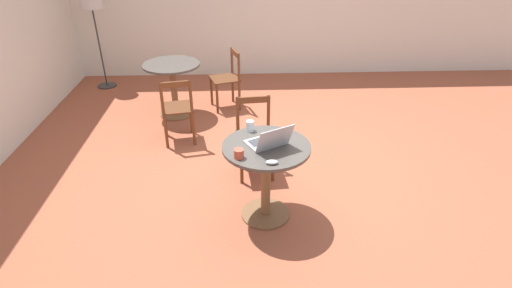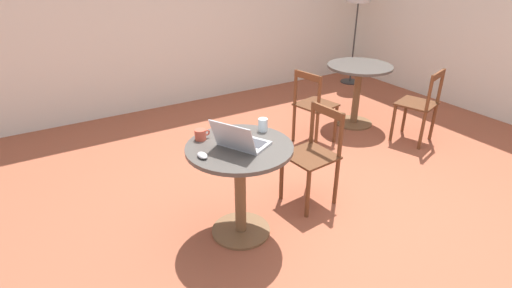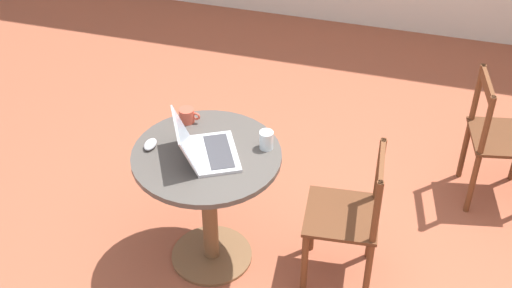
{
  "view_description": "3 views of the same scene",
  "coord_description": "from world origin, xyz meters",
  "px_view_note": "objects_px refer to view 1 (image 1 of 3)",
  "views": [
    {
      "loc": [
        -3.73,
        0.45,
        2.46
      ],
      "look_at": [
        -0.42,
        0.3,
        0.58
      ],
      "focal_mm": 28.0,
      "sensor_mm": 36.0,
      "label": 1
    },
    {
      "loc": [
        -1.97,
        -1.99,
        2.02
      ],
      "look_at": [
        -0.49,
        0.44,
        0.61
      ],
      "focal_mm": 28.0,
      "sensor_mm": 36.0,
      "label": 2
    },
    {
      "loc": [
        0.26,
        -2.42,
        3.02
      ],
      "look_at": [
        -0.55,
        0.43,
        0.71
      ],
      "focal_mm": 50.0,
      "sensor_mm": 36.0,
      "label": 3
    }
  ],
  "objects_px": {
    "mug": "(239,153)",
    "drinking_glass": "(250,126)",
    "chair_near_right": "(255,137)",
    "laptop": "(269,141)",
    "chair_mid_left": "(178,110)",
    "chair_mid_front": "(227,79)",
    "floor_lamp": "(92,6)",
    "cafe_table_mid": "(173,78)",
    "mouse": "(272,162)",
    "cafe_table_near": "(266,165)"
  },
  "relations": [
    {
      "from": "chair_mid_left",
      "to": "drinking_glass",
      "type": "height_order",
      "value": "drinking_glass"
    },
    {
      "from": "floor_lamp",
      "to": "chair_mid_left",
      "type": "bearing_deg",
      "value": -143.39
    },
    {
      "from": "drinking_glass",
      "to": "chair_mid_front",
      "type": "bearing_deg",
      "value": 6.71
    },
    {
      "from": "cafe_table_mid",
      "to": "mug",
      "type": "relative_size",
      "value": 6.55
    },
    {
      "from": "mouse",
      "to": "cafe_table_near",
      "type": "bearing_deg",
      "value": 4.72
    },
    {
      "from": "cafe_table_near",
      "to": "cafe_table_mid",
      "type": "distance_m",
      "value": 2.55
    },
    {
      "from": "mug",
      "to": "drinking_glass",
      "type": "relative_size",
      "value": 1.19
    },
    {
      "from": "mug",
      "to": "drinking_glass",
      "type": "distance_m",
      "value": 0.48
    },
    {
      "from": "cafe_table_near",
      "to": "chair_mid_front",
      "type": "distance_m",
      "value": 2.55
    },
    {
      "from": "mouse",
      "to": "mug",
      "type": "xyz_separation_m",
      "value": [
        0.11,
        0.26,
        0.02
      ]
    },
    {
      "from": "chair_near_right",
      "to": "mug",
      "type": "bearing_deg",
      "value": 169.89
    },
    {
      "from": "drinking_glass",
      "to": "chair_mid_left",
      "type": "bearing_deg",
      "value": 35.27
    },
    {
      "from": "mouse",
      "to": "chair_near_right",
      "type": "bearing_deg",
      "value": 5.18
    },
    {
      "from": "chair_mid_left",
      "to": "chair_mid_front",
      "type": "bearing_deg",
      "value": -29.44
    },
    {
      "from": "mouse",
      "to": "mug",
      "type": "distance_m",
      "value": 0.28
    },
    {
      "from": "chair_mid_front",
      "to": "chair_near_right",
      "type": "bearing_deg",
      "value": -169.58
    },
    {
      "from": "chair_near_right",
      "to": "chair_mid_left",
      "type": "bearing_deg",
      "value": 51.3
    },
    {
      "from": "cafe_table_mid",
      "to": "chair_near_right",
      "type": "relative_size",
      "value": 0.91
    },
    {
      "from": "chair_near_right",
      "to": "chair_mid_left",
      "type": "distance_m",
      "value": 1.16
    },
    {
      "from": "chair_mid_left",
      "to": "chair_mid_front",
      "type": "distance_m",
      "value": 1.19
    },
    {
      "from": "laptop",
      "to": "mug",
      "type": "height_order",
      "value": "laptop"
    },
    {
      "from": "chair_mid_front",
      "to": "drinking_glass",
      "type": "relative_size",
      "value": 8.52
    },
    {
      "from": "mug",
      "to": "drinking_glass",
      "type": "bearing_deg",
      "value": -12.65
    },
    {
      "from": "chair_mid_left",
      "to": "laptop",
      "type": "height_order",
      "value": "laptop"
    },
    {
      "from": "chair_near_right",
      "to": "floor_lamp",
      "type": "bearing_deg",
      "value": 41.31
    },
    {
      "from": "cafe_table_near",
      "to": "chair_mid_left",
      "type": "xyz_separation_m",
      "value": [
        1.48,
        0.98,
        -0.12
      ]
    },
    {
      "from": "chair_mid_left",
      "to": "mouse",
      "type": "xyz_separation_m",
      "value": [
        -1.77,
        -1.0,
        0.34
      ]
    },
    {
      "from": "chair_near_right",
      "to": "laptop",
      "type": "xyz_separation_m",
      "value": [
        -0.75,
        -0.09,
        0.37
      ]
    },
    {
      "from": "drinking_glass",
      "to": "laptop",
      "type": "bearing_deg",
      "value": -151.3
    },
    {
      "from": "chair_near_right",
      "to": "chair_mid_front",
      "type": "distance_m",
      "value": 1.79
    },
    {
      "from": "floor_lamp",
      "to": "laptop",
      "type": "relative_size",
      "value": 3.48
    },
    {
      "from": "chair_mid_front",
      "to": "mug",
      "type": "distance_m",
      "value": 2.73
    },
    {
      "from": "chair_mid_left",
      "to": "mouse",
      "type": "height_order",
      "value": "chair_mid_left"
    },
    {
      "from": "chair_mid_front",
      "to": "chair_mid_left",
      "type": "bearing_deg",
      "value": 150.56
    },
    {
      "from": "cafe_table_near",
      "to": "laptop",
      "type": "distance_m",
      "value": 0.25
    },
    {
      "from": "cafe_table_near",
      "to": "drinking_glass",
      "type": "distance_m",
      "value": 0.4
    },
    {
      "from": "cafe_table_mid",
      "to": "chair_near_right",
      "type": "distance_m",
      "value": 1.87
    },
    {
      "from": "chair_near_right",
      "to": "mug",
      "type": "height_order",
      "value": "chair_near_right"
    },
    {
      "from": "cafe_table_mid",
      "to": "drinking_glass",
      "type": "height_order",
      "value": "drinking_glass"
    },
    {
      "from": "cafe_table_mid",
      "to": "mug",
      "type": "bearing_deg",
      "value": -160.03
    },
    {
      "from": "mug",
      "to": "cafe_table_mid",
      "type": "bearing_deg",
      "value": 19.97
    },
    {
      "from": "cafe_table_near",
      "to": "chair_near_right",
      "type": "height_order",
      "value": "chair_near_right"
    },
    {
      "from": "floor_lamp",
      "to": "drinking_glass",
      "type": "distance_m",
      "value": 3.96
    },
    {
      "from": "cafe_table_near",
      "to": "cafe_table_mid",
      "type": "height_order",
      "value": "same"
    },
    {
      "from": "chair_mid_left",
      "to": "mug",
      "type": "height_order",
      "value": "chair_mid_left"
    },
    {
      "from": "chair_mid_left",
      "to": "laptop",
      "type": "distance_m",
      "value": 1.82
    },
    {
      "from": "chair_near_right",
      "to": "laptop",
      "type": "distance_m",
      "value": 0.84
    },
    {
      "from": "floor_lamp",
      "to": "laptop",
      "type": "xyz_separation_m",
      "value": [
        -3.45,
        -2.47,
        -0.49
      ]
    },
    {
      "from": "chair_near_right",
      "to": "floor_lamp",
      "type": "height_order",
      "value": "floor_lamp"
    },
    {
      "from": "cafe_table_mid",
      "to": "chair_near_right",
      "type": "xyz_separation_m",
      "value": [
        -1.53,
        -1.06,
        -0.12
      ]
    }
  ]
}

